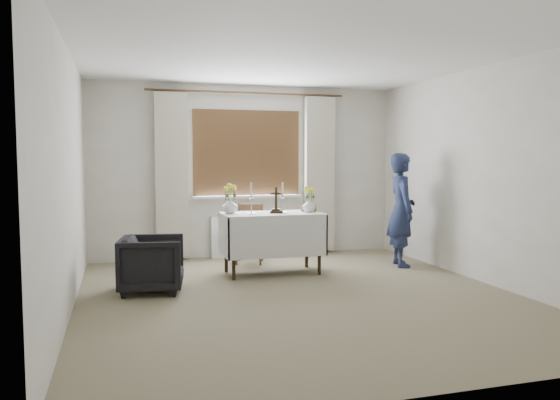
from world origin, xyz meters
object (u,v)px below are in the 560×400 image
(wooden_chair, at_px, (250,234))
(armchair, at_px, (152,264))
(person, at_px, (401,210))
(flower_vase_right, at_px, (309,206))
(flower_vase_left, at_px, (230,206))
(altar_table, at_px, (272,243))
(wooden_cross, at_px, (276,200))

(wooden_chair, bearing_deg, armchair, -118.35)
(person, bearing_deg, flower_vase_right, 102.71)
(flower_vase_left, bearing_deg, altar_table, -10.09)
(altar_table, height_order, wooden_cross, wooden_cross)
(altar_table, height_order, flower_vase_left, flower_vase_left)
(armchair, bearing_deg, wooden_chair, -38.31)
(wooden_chair, height_order, person, person)
(person, bearing_deg, altar_table, 100.88)
(person, relative_size, wooden_cross, 4.69)
(altar_table, relative_size, person, 0.82)
(flower_vase_left, distance_m, flower_vase_right, 1.00)
(wooden_chair, relative_size, person, 0.54)
(wooden_chair, distance_m, flower_vase_right, 1.07)
(altar_table, xyz_separation_m, person, (1.79, -0.02, 0.38))
(wooden_cross, xyz_separation_m, flower_vase_right, (0.43, -0.03, -0.08))
(armchair, bearing_deg, altar_table, -61.22)
(altar_table, distance_m, armchair, 1.60)
(wooden_chair, distance_m, flower_vase_left, 0.88)
(altar_table, relative_size, wooden_chair, 1.52)
(armchair, relative_size, flower_vase_left, 3.48)
(altar_table, xyz_separation_m, wooden_chair, (-0.12, 0.74, 0.03))
(wooden_cross, bearing_deg, wooden_chair, 117.87)
(person, relative_size, flower_vase_right, 8.86)
(person, relative_size, flower_vase_left, 7.85)
(altar_table, distance_m, wooden_cross, 0.54)
(armchair, xyz_separation_m, person, (3.28, 0.53, 0.45))
(armchair, height_order, flower_vase_left, flower_vase_left)
(altar_table, bearing_deg, wooden_chair, 99.29)
(altar_table, distance_m, wooden_chair, 0.75)
(armchair, height_order, wooden_cross, wooden_cross)
(flower_vase_right, bearing_deg, armchair, -165.80)
(armchair, relative_size, person, 0.44)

